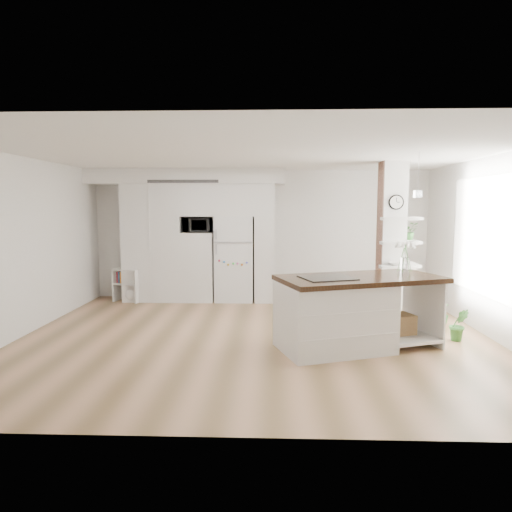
{
  "coord_description": "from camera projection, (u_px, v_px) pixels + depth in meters",
  "views": [
    {
      "loc": [
        0.25,
        -6.66,
        1.95
      ],
      "look_at": [
        -0.02,
        0.9,
        1.13
      ],
      "focal_mm": 32.0,
      "sensor_mm": 36.0,
      "label": 1
    }
  ],
  "objects": [
    {
      "name": "shelf_plant",
      "position": [
        410.0,
        231.0,
        7.87
      ],
      "size": [
        0.27,
        0.23,
        0.3
      ],
      "primitive_type": "imported",
      "color": "#316D2B",
      "rests_on": "column"
    },
    {
      "name": "refrigerator",
      "position": [
        235.0,
        259.0,
        9.43
      ],
      "size": [
        0.78,
        0.69,
        1.75
      ],
      "color": "white",
      "rests_on": "floor"
    },
    {
      "name": "pendant_light",
      "position": [
        371.0,
        195.0,
        6.7
      ],
      "size": [
        0.12,
        0.12,
        0.1
      ],
      "primitive_type": "cylinder",
      "color": "white",
      "rests_on": "room"
    },
    {
      "name": "window",
      "position": [
        487.0,
        236.0,
        6.85
      ],
      "size": [
        0.0,
        2.4,
        2.4
      ],
      "primitive_type": "plane",
      "rotation": [
        1.57,
        0.0,
        -1.57
      ],
      "color": "white",
      "rests_on": "room"
    },
    {
      "name": "room",
      "position": [
        255.0,
        213.0,
        6.64
      ],
      "size": [
        7.04,
        6.04,
        2.72
      ],
      "color": "white",
      "rests_on": "ground"
    },
    {
      "name": "microwave",
      "position": [
        198.0,
        225.0,
        9.32
      ],
      "size": [
        0.54,
        0.37,
        0.3
      ],
      "primitive_type": "imported",
      "color": "#2D2D2D",
      "rests_on": "cabinet_wall"
    },
    {
      "name": "bookshelf",
      "position": [
        129.0,
        287.0,
        9.38
      ],
      "size": [
        0.65,
        0.49,
        0.68
      ],
      "rotation": [
        0.0,
        0.0,
        -0.32
      ],
      "color": "silver",
      "rests_on": "floor"
    },
    {
      "name": "floor",
      "position": [
        255.0,
        337.0,
        6.84
      ],
      "size": [
        7.0,
        6.0,
        0.01
      ],
      "primitive_type": "cube",
      "color": "tan",
      "rests_on": "ground"
    },
    {
      "name": "decor_bowl",
      "position": [
        396.0,
        264.0,
        7.55
      ],
      "size": [
        0.22,
        0.22,
        0.05
      ],
      "primitive_type": "imported",
      "color": "white",
      "rests_on": "column"
    },
    {
      "name": "cabinet_wall",
      "position": [
        190.0,
        228.0,
        9.38
      ],
      "size": [
        4.0,
        0.71,
        2.7
      ],
      "color": "silver",
      "rests_on": "floor"
    },
    {
      "name": "floor_plant_a",
      "position": [
        459.0,
        325.0,
        6.62
      ],
      "size": [
        0.29,
        0.24,
        0.49
      ],
      "primitive_type": "imported",
      "rotation": [
        0.0,
        0.0,
        -0.11
      ],
      "color": "#316D2B",
      "rests_on": "floor"
    },
    {
      "name": "kitchen_island",
      "position": [
        343.0,
        312.0,
        6.22
      ],
      "size": [
        2.43,
        1.72,
        1.57
      ],
      "rotation": [
        0.0,
        0.0,
        0.33
      ],
      "color": "silver",
      "rests_on": "floor"
    },
    {
      "name": "column",
      "position": [
        397.0,
        242.0,
        7.73
      ],
      "size": [
        0.69,
        0.9,
        2.7
      ],
      "color": "silver",
      "rests_on": "floor"
    },
    {
      "name": "floor_plant_b",
      "position": [
        440.0,
        312.0,
        7.44
      ],
      "size": [
        0.34,
        0.34,
        0.46
      ],
      "primitive_type": "imported",
      "rotation": [
        0.0,
        0.0,
        0.43
      ],
      "color": "#316D2B",
      "rests_on": "floor"
    }
  ]
}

